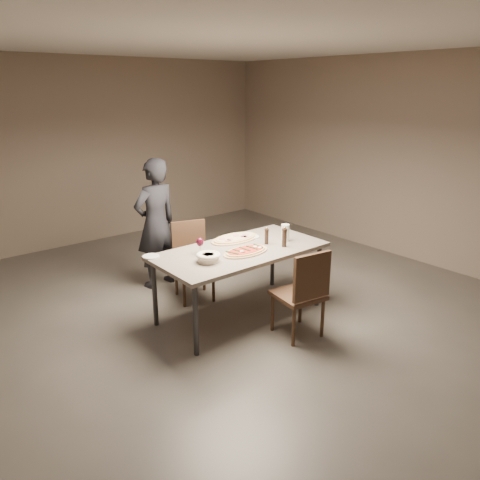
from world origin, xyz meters
TOP-DOWN VIEW (x-y plane):
  - room at (0.00, 0.00)m, footprint 7.00×7.00m
  - dining_table at (0.00, 0.00)m, footprint 1.80×0.90m
  - zucchini_pizza at (-0.02, -0.12)m, footprint 0.53×0.29m
  - ham_pizza at (0.16, 0.28)m, footprint 0.60×0.33m
  - bread_basket at (-0.47, -0.09)m, footprint 0.24×0.24m
  - oil_dish at (0.36, 0.21)m, footprint 0.14×0.14m
  - pepper_mill_left at (0.33, -0.05)m, footprint 0.05×0.05m
  - pepper_mill_right at (0.41, -0.23)m, footprint 0.06×0.06m
  - carafe at (0.55, -0.10)m, footprint 0.09×0.09m
  - wine_glass at (-0.40, 0.15)m, footprint 0.08×0.08m
  - side_plate at (-0.83, 0.38)m, footprint 0.17×0.17m
  - chair_near at (0.17, -0.76)m, footprint 0.49×0.49m
  - chair_far at (-0.12, 0.74)m, footprint 0.53×0.53m
  - diner at (-0.27, 1.27)m, footprint 0.62×0.44m

SIDE VIEW (x-z plane):
  - chair_far at x=-0.12m, z-range 0.05..0.94m
  - chair_near at x=0.17m, z-range 0.06..0.96m
  - dining_table at x=0.00m, z-range 0.32..1.07m
  - side_plate at x=-0.83m, z-range 0.75..0.76m
  - oil_dish at x=0.36m, z-range 0.75..0.77m
  - ham_pizza at x=0.16m, z-range 0.75..0.78m
  - zucchini_pizza at x=-0.02m, z-range 0.74..0.79m
  - diner at x=-0.27m, z-range 0.00..1.58m
  - bread_basket at x=-0.47m, z-range 0.76..0.84m
  - pepper_mill_left at x=0.33m, z-range 0.74..0.93m
  - carafe at x=0.55m, z-range 0.75..0.94m
  - pepper_mill_right at x=0.41m, z-range 0.74..0.96m
  - wine_glass at x=-0.40m, z-range 0.78..0.95m
  - room at x=0.00m, z-range -2.10..4.90m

